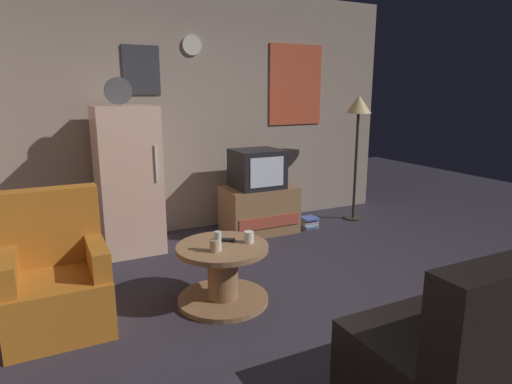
% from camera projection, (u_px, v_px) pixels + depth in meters
% --- Properties ---
extents(ground_plane, '(12.00, 12.00, 0.00)m').
position_uv_depth(ground_plane, '(307.00, 312.00, 3.33)').
color(ground_plane, '#2D2833').
extents(wall_with_art, '(5.20, 0.12, 2.78)m').
position_uv_depth(wall_with_art, '(197.00, 112.00, 5.15)').
color(wall_with_art, gray).
rests_on(wall_with_art, ground_plane).
extents(fridge, '(0.60, 0.62, 1.77)m').
position_uv_depth(fridge, '(128.00, 180.00, 4.48)').
color(fridge, beige).
rests_on(fridge, ground_plane).
extents(tv_stand, '(0.84, 0.53, 0.55)m').
position_uv_depth(tv_stand, '(259.00, 210.00, 5.17)').
color(tv_stand, '#8E6642').
rests_on(tv_stand, ground_plane).
extents(crt_tv, '(0.54, 0.51, 0.44)m').
position_uv_depth(crt_tv, '(257.00, 169.00, 5.04)').
color(crt_tv, black).
rests_on(crt_tv, tv_stand).
extents(standing_lamp, '(0.32, 0.32, 1.59)m').
position_uv_depth(standing_lamp, '(358.00, 114.00, 5.46)').
color(standing_lamp, '#332D28').
rests_on(standing_lamp, ground_plane).
extents(coffee_table, '(0.72, 0.72, 0.47)m').
position_uv_depth(coffee_table, '(223.00, 274.00, 3.44)').
color(coffee_table, '#8E6642').
rests_on(coffee_table, ground_plane).
extents(wine_glass, '(0.05, 0.05, 0.15)m').
position_uv_depth(wine_glass, '(218.00, 241.00, 3.26)').
color(wine_glass, silver).
rests_on(wine_glass, coffee_table).
extents(mug_ceramic_white, '(0.08, 0.08, 0.09)m').
position_uv_depth(mug_ceramic_white, '(249.00, 237.00, 3.44)').
color(mug_ceramic_white, silver).
rests_on(mug_ceramic_white, coffee_table).
extents(mug_ceramic_tan, '(0.08, 0.08, 0.09)m').
position_uv_depth(mug_ceramic_tan, '(215.00, 245.00, 3.25)').
color(mug_ceramic_tan, tan).
rests_on(mug_ceramic_tan, coffee_table).
extents(remote_control, '(0.15, 0.12, 0.02)m').
position_uv_depth(remote_control, '(225.00, 240.00, 3.48)').
color(remote_control, black).
rests_on(remote_control, coffee_table).
extents(armchair, '(0.68, 0.68, 0.96)m').
position_uv_depth(armchair, '(56.00, 280.00, 3.08)').
color(armchair, '#B2661E').
rests_on(armchair, ground_plane).
extents(couch, '(1.70, 0.80, 0.92)m').
position_uv_depth(couch, '(509.00, 338.00, 2.41)').
color(couch, black).
rests_on(couch, ground_plane).
extents(book_stack, '(0.21, 0.18, 0.14)m').
position_uv_depth(book_stack, '(309.00, 223.00, 5.33)').
color(book_stack, gray).
rests_on(book_stack, ground_plane).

